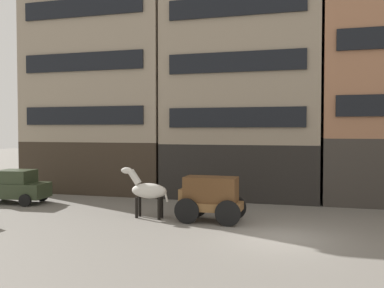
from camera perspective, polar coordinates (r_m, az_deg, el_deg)
ground_plane at (r=16.08m, az=12.06°, el=-12.63°), size 120.00×120.00×0.00m
building_far_left at (r=29.01m, az=-11.58°, el=7.44°), size 9.90×6.99×13.55m
building_center_left at (r=26.29m, az=7.20°, el=10.53°), size 9.51×6.99×15.83m
cargo_wagon at (r=18.25m, az=2.48°, el=-7.15°), size 2.93×1.57×1.98m
draft_horse at (r=19.11m, az=-6.23°, el=-6.37°), size 2.35×0.64×2.30m
sedan_light at (r=24.76m, az=-23.35°, el=-5.43°), size 3.83×2.13×1.83m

